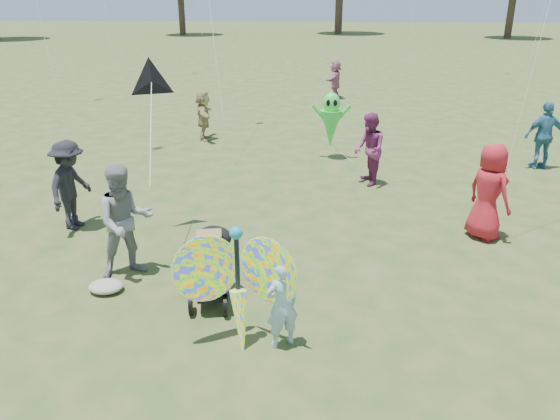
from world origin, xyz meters
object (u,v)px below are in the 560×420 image
object	(u,v)px
crowd_e	(369,149)
butterfly_kite	(238,286)
crowd_b	(70,185)
crowd_a	(489,192)
crowd_c	(544,136)
alien_kite	(331,122)
crowd_j	(335,80)
crowd_d	(204,115)
child_girl	(282,305)
jogging_stroller	(212,261)
adult_man	(125,222)

from	to	relation	value
crowd_e	butterfly_kite	bearing A→B (deg)	-28.80
crowd_b	crowd_a	bearing A→B (deg)	-80.51
crowd_c	alien_kite	size ratio (longest dim) A/B	0.96
crowd_j	alien_kite	distance (m)	8.73
crowd_d	crowd_j	xyz separation A→B (m)	(4.02, 7.01, 0.05)
crowd_e	child_girl	bearing A→B (deg)	-24.22
crowd_a	jogging_stroller	distance (m)	5.10
crowd_d	crowd_j	world-z (taller)	crowd_j
crowd_a	crowd_c	distance (m)	5.05
crowd_a	crowd_j	bearing A→B (deg)	-23.49
crowd_a	crowd_c	size ratio (longest dim) A/B	1.04
crowd_a	crowd_b	distance (m)	7.50
crowd_b	crowd_c	size ratio (longest dim) A/B	1.00
adult_man	crowd_e	xyz separation A→B (m)	(4.02, 4.64, -0.07)
crowd_b	crowd_e	xyz separation A→B (m)	(5.65, 2.93, -0.02)
crowd_j	adult_man	bearing A→B (deg)	2.64
adult_man	jogging_stroller	xyz separation A→B (m)	(1.44, -0.67, -0.28)
child_girl	crowd_b	world-z (taller)	crowd_b
crowd_a	crowd_b	xyz separation A→B (m)	(-7.50, -0.12, -0.03)
crowd_c	crowd_j	distance (m)	10.47
adult_man	crowd_b	xyz separation A→B (m)	(-1.62, 1.70, -0.05)
crowd_j	alien_kite	bearing A→B (deg)	13.43
crowd_b	alien_kite	xyz separation A→B (m)	(4.80, 4.99, 0.13)
crowd_c	butterfly_kite	world-z (taller)	crowd_c
crowd_a	crowd_d	distance (m)	9.20
crowd_c	child_girl	bearing A→B (deg)	43.86
crowd_b	crowd_c	bearing A→B (deg)	-57.34
crowd_j	butterfly_kite	distance (m)	17.14
adult_man	crowd_a	world-z (taller)	adult_man
adult_man	butterfly_kite	bearing A→B (deg)	-70.36
crowd_e	crowd_b	bearing A→B (deg)	-73.20
crowd_a	alien_kite	size ratio (longest dim) A/B	0.99
crowd_j	crowd_e	bearing A→B (deg)	18.26
crowd_c	crowd_e	size ratio (longest dim) A/B	1.02
crowd_b	butterfly_kite	xyz separation A→B (m)	(3.59, -3.35, -0.04)
crowd_a	butterfly_kite	xyz separation A→B (m)	(-3.92, -3.47, -0.07)
child_girl	adult_man	size ratio (longest dim) A/B	0.66
child_girl	crowd_c	bearing A→B (deg)	-154.97
child_girl	crowd_j	world-z (taller)	crowd_j
crowd_c	jogging_stroller	size ratio (longest dim) A/B	1.52
crowd_c	alien_kite	world-z (taller)	alien_kite
crowd_b	crowd_j	bearing A→B (deg)	-11.78
crowd_b	child_girl	bearing A→B (deg)	-120.81
crowd_a	child_girl	bearing A→B (deg)	102.46
crowd_e	butterfly_kite	world-z (taller)	crowd_e
child_girl	crowd_a	bearing A→B (deg)	-162.01
jogging_stroller	crowd_c	bearing A→B (deg)	33.61
crowd_j	crowd_c	bearing A→B (deg)	43.53
crowd_c	adult_man	bearing A→B (deg)	27.12
crowd_c	jogging_stroller	distance (m)	9.79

